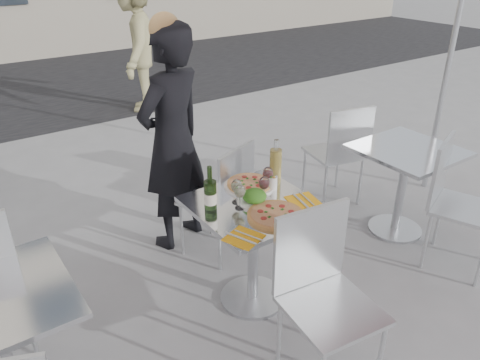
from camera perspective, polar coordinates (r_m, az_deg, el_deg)
ground at (r=3.31m, az=1.54°, el=-14.22°), size 80.00×80.00×0.00m
street_asphalt at (r=8.90m, az=-24.60°, el=10.36°), size 24.00×5.00×0.00m
main_table at (r=2.99m, az=1.66°, el=-6.40°), size 0.72×0.72×0.75m
side_table_right at (r=3.96m, az=19.40°, el=0.82°), size 0.72×0.72×0.75m
chair_far at (r=3.42m, az=-1.94°, el=-1.61°), size 0.55×0.55×0.92m
chair_near at (r=2.54m, az=9.91°, el=-12.45°), size 0.50×0.51×0.99m
side_chair_rfar at (r=4.23m, az=12.21°, el=3.89°), size 0.52×0.53×0.96m
side_chair_rnear at (r=3.69m, az=24.59°, el=-1.57°), size 0.57×0.58×0.97m
woman_diner at (r=3.53m, az=-8.23°, el=4.79°), size 0.73×0.61×1.73m
pedestrian_b at (r=6.88m, az=-12.64°, el=15.95°), size 1.20×1.40×1.88m
pizza_near at (r=2.75m, az=4.39°, el=-4.26°), size 0.34×0.34×0.02m
pizza_far at (r=3.07m, az=1.12°, el=-0.53°), size 0.33×0.33×0.03m
salad_plate at (r=2.87m, az=1.77°, el=-2.10°), size 0.22×0.22×0.09m
wine_bottle at (r=2.74m, az=-3.64°, el=-1.77°), size 0.07×0.07×0.29m
carafe at (r=3.12m, az=4.36°, el=1.97°), size 0.08×0.08×0.29m
sugar_shaker at (r=3.02m, az=3.97°, el=-0.21°), size 0.06×0.06×0.11m
wineglass_white_a at (r=2.78m, az=-0.02°, el=-1.47°), size 0.07×0.07×0.16m
wineglass_white_b at (r=2.84m, az=-0.41°, el=-0.81°), size 0.07×0.07×0.16m
wineglass_red_a at (r=2.87m, az=2.97°, el=-0.46°), size 0.07×0.07×0.16m
wineglass_red_b at (r=3.00m, az=3.41°, el=0.75°), size 0.07×0.07×0.16m
napkin_left at (r=2.55m, az=0.44°, el=-7.03°), size 0.23×0.23×0.01m
napkin_right at (r=2.93m, az=7.69°, el=-2.48°), size 0.21×0.21×0.01m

